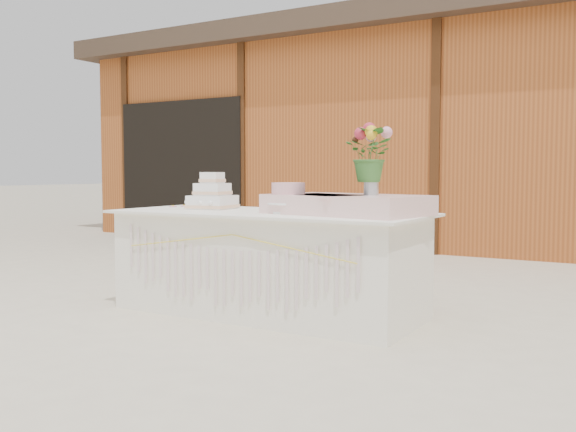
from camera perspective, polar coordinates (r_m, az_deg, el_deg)
name	(u,v)px	position (r m, az deg, el deg)	size (l,w,h in m)	color
ground	(268,313)	(4.91, -1.81, -8.63)	(80.00, 80.00, 0.00)	beige
barn	(475,132)	(10.38, 16.32, 7.17)	(12.60, 4.60, 3.30)	#9F5221
cake_table	(267,263)	(4.83, -1.85, -4.16)	(2.40, 1.00, 0.77)	white
wedding_cake	(213,196)	(5.20, -6.73, 1.74)	(0.36, 0.36, 0.30)	white
pink_cake_stand	(288,196)	(4.60, 0.04, 1.77)	(0.31, 0.31, 0.22)	white
satin_runner	(347,205)	(4.52, 5.22, 1.02)	(1.09, 0.63, 0.14)	beige
flower_vase	(371,185)	(4.46, 7.40, 2.74)	(0.10, 0.10, 0.14)	silver
bouquet	(372,148)	(4.46, 7.43, 6.00)	(0.33, 0.29, 0.37)	#376F2C
loose_flowers	(175,206)	(5.52, -10.00, 0.88)	(0.13, 0.32, 0.02)	pink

